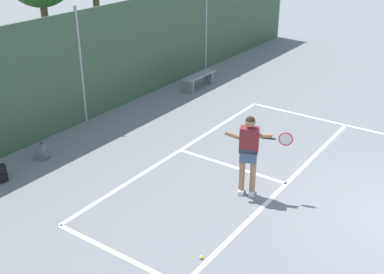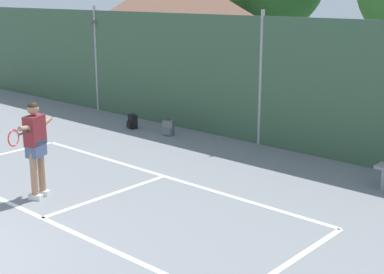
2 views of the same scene
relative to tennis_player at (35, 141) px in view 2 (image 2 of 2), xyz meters
The scene contains 5 objects.
chainlink_fence 6.08m from the tennis_player, 81.48° to the left, with size 26.09×0.09×3.39m.
clubhouse_building 11.36m from the tennis_player, 119.64° to the left, with size 5.58×5.74×4.63m.
tennis_player is the anchor object (origin of this frame).
backpack_black 5.75m from the tennis_player, 119.38° to the left, with size 0.32×0.30×0.46m.
backpack_grey 5.36m from the tennis_player, 106.20° to the left, with size 0.33×0.32×0.46m.
Camera 2 is at (7.91, -2.48, 3.81)m, focal length 51.92 mm.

